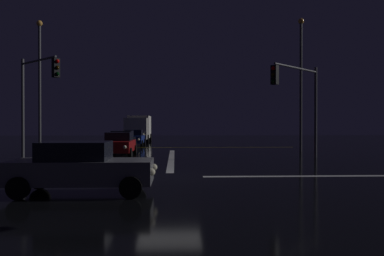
% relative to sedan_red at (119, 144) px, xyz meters
% --- Properties ---
extents(ground, '(120.00, 120.00, 0.10)m').
position_rel_sedan_red_xyz_m(ground, '(3.47, -10.62, -0.85)').
color(ground, black).
extents(stop_line_north, '(0.35, 14.97, 0.01)m').
position_rel_sedan_red_xyz_m(stop_line_north, '(3.47, -1.90, -0.80)').
color(stop_line_north, white).
rests_on(stop_line_north, ground).
extents(centre_line_ns, '(22.00, 0.15, 0.01)m').
position_rel_sedan_red_xyz_m(centre_line_ns, '(3.47, 9.70, -0.80)').
color(centre_line_ns, yellow).
rests_on(centre_line_ns, ground).
extents(sedan_red, '(2.02, 4.33, 1.57)m').
position_rel_sedan_red_xyz_m(sedan_red, '(0.00, 0.00, 0.00)').
color(sedan_red, maroon).
rests_on(sedan_red, ground).
extents(sedan_black, '(2.02, 4.33, 1.57)m').
position_rel_sedan_red_xyz_m(sedan_black, '(-0.57, 5.95, 0.00)').
color(sedan_black, black).
rests_on(sedan_black, ground).
extents(sedan_blue, '(2.02, 4.33, 1.57)m').
position_rel_sedan_red_xyz_m(sedan_blue, '(-0.27, 12.05, 0.00)').
color(sedan_blue, navy).
rests_on(sedan_blue, ground).
extents(box_truck, '(2.68, 8.28, 3.08)m').
position_rel_sedan_red_xyz_m(box_truck, '(-0.50, 19.93, 0.91)').
color(box_truck, beige).
rests_on(box_truck, ground).
extents(sedan_gray_crossing, '(4.33, 2.02, 1.57)m').
position_rel_sedan_red_xyz_m(sedan_gray_crossing, '(0.85, -14.36, 0.00)').
color(sedan_gray_crossing, slate).
rests_on(sedan_gray_crossing, ground).
extents(traffic_signal_ne, '(3.82, 3.82, 5.70)m').
position_rel_sedan_red_xyz_m(traffic_signal_ne, '(11.01, -3.07, 3.19)').
color(traffic_signal_ne, '#4C4C51').
rests_on(traffic_signal_ne, ground).
extents(traffic_signal_nw, '(3.16, 3.16, 6.10)m').
position_rel_sedan_red_xyz_m(traffic_signal_nw, '(-4.42, -2.73, 3.41)').
color(traffic_signal_nw, '#4C4C51').
rests_on(traffic_signal_nw, ground).
extents(streetlamp_left_near, '(0.44, 0.44, 9.80)m').
position_rel_sedan_red_xyz_m(streetlamp_left_near, '(-6.35, 3.70, 4.80)').
color(streetlamp_left_near, '#424247').
rests_on(streetlamp_left_near, ground).
extents(streetlamp_right_near, '(0.44, 0.44, 10.17)m').
position_rel_sedan_red_xyz_m(streetlamp_right_near, '(13.29, 3.70, 4.99)').
color(streetlamp_right_near, '#424247').
rests_on(streetlamp_right_near, ground).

